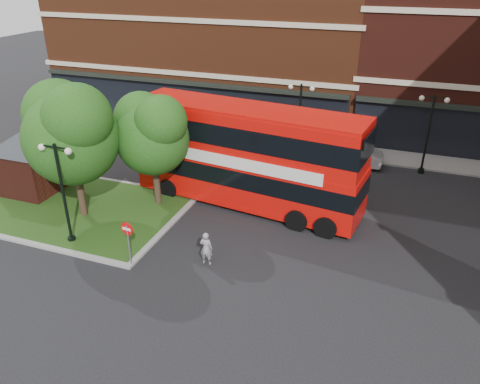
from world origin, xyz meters
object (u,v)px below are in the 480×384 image
at_px(bus, 247,150).
at_px(car_white, 346,152).
at_px(woman, 206,248).
at_px(car_silver, 239,132).

relative_size(bus, car_white, 2.67).
distance_m(bus, woman, 6.52).
relative_size(woman, car_white, 0.33).
height_order(bus, car_silver, bus).
bearing_deg(bus, car_silver, 119.95).
bearing_deg(bus, car_white, 68.33).
relative_size(car_silver, car_white, 0.89).
xyz_separation_m(car_silver, car_white, (8.02, -1.50, 0.07)).
bearing_deg(woman, car_silver, -77.64).
distance_m(bus, car_white, 9.03).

